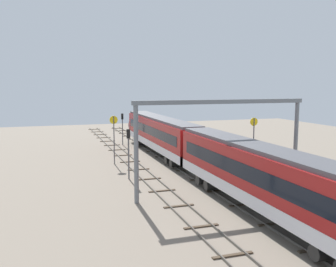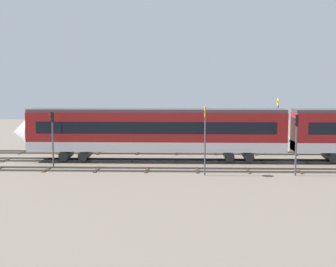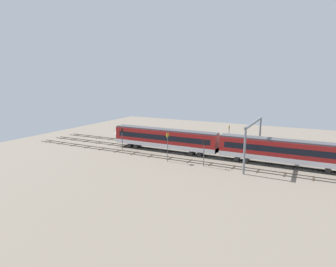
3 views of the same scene
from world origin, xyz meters
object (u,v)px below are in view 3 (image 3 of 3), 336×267
speed_sign_mid_trackside (229,135)px  signal_light_trackside_approach (122,136)px  overhead_gantry (254,132)px  train (216,145)px  signal_light_trackside_departure (204,149)px  speed_sign_near_foreground (168,143)px  relay_cabinet (239,148)px

speed_sign_mid_trackside → signal_light_trackside_approach: size_ratio=1.19×
overhead_gantry → signal_light_trackside_approach: size_ratio=3.12×
train → signal_light_trackside_departure: bearing=88.0°
signal_light_trackside_approach → overhead_gantry: bearing=-174.3°
speed_sign_near_foreground → speed_sign_mid_trackside: 15.68m
train → speed_sign_near_foreground: speed_sign_near_foreground is taller
signal_light_trackside_departure → train: bearing=-92.0°
speed_sign_near_foreground → signal_light_trackside_departure: bearing=-178.9°
speed_sign_near_foreground → signal_light_trackside_approach: 13.78m
overhead_gantry → speed_sign_mid_trackside: overhead_gantry is taller
train → overhead_gantry: overhead_gantry is taller
train → speed_sign_near_foreground: bearing=41.9°
speed_sign_near_foreground → train: bearing=-138.1°
relay_cabinet → signal_light_trackside_approach: bearing=23.8°
speed_sign_near_foreground → speed_sign_mid_trackside: size_ratio=0.98×
signal_light_trackside_approach → signal_light_trackside_departure: (-20.59, 3.47, 0.04)m
overhead_gantry → signal_light_trackside_departure: size_ratio=3.07×
train → relay_cabinet: bearing=-111.6°
speed_sign_near_foreground → signal_light_trackside_departure: size_ratio=1.14×
speed_sign_mid_trackside → signal_light_trackside_departure: size_ratio=1.17×
overhead_gantry → signal_light_trackside_approach: overhead_gantry is taller
relay_cabinet → overhead_gantry: bearing=119.3°
overhead_gantry → speed_sign_mid_trackside: size_ratio=2.63×
speed_sign_near_foreground → signal_light_trackside_departure: speed_sign_near_foreground is taller
train → relay_cabinet: 8.09m
train → speed_sign_near_foreground: size_ratio=8.96×
speed_sign_mid_trackside → relay_cabinet: bearing=-160.6°
overhead_gantry → signal_light_trackside_approach: (28.01, 2.81, -2.71)m
train → overhead_gantry: (-7.19, 0.35, 3.21)m
overhead_gantry → speed_sign_near_foreground: overhead_gantry is taller
speed_sign_near_foreground → relay_cabinet: 17.74m
speed_sign_mid_trackside → signal_light_trackside_approach: bearing=24.3°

